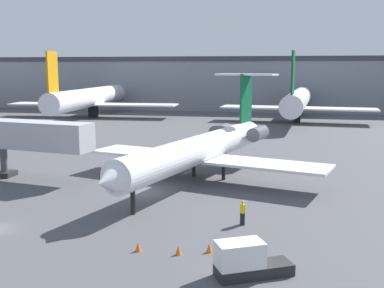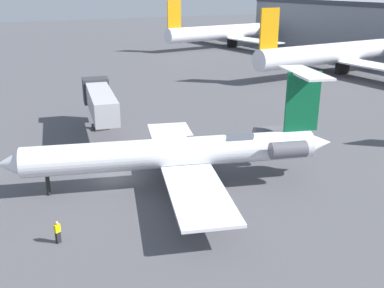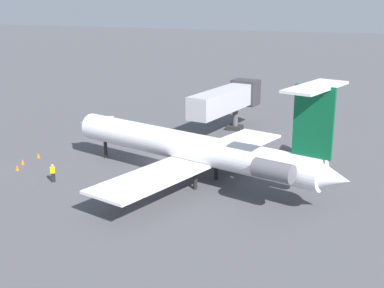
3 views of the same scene
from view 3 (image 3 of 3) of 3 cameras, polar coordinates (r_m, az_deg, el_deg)
name	(u,v)px [view 3 (image 3 of 3)]	position (r m, az deg, el deg)	size (l,w,h in m)	color
ground_plane	(162,162)	(52.73, -3.27, -2.03)	(400.00, 400.00, 0.10)	#4C4C51
regional_jet	(197,148)	(46.14, 0.54, -0.42)	(23.81, 29.32, 9.93)	white
jet_bridge	(229,99)	(63.01, 4.07, 4.96)	(14.07, 5.18, 5.90)	#ADADB2
ground_crew_marshaller	(53,173)	(48.48, -15.08, -3.09)	(0.40, 0.47, 1.69)	black
cargo_container_uld	(105,125)	(64.14, -9.61, 2.03)	(2.29, 2.63, 1.99)	silver
traffic_cone_near	(17,168)	(52.86, -18.71, -2.47)	(0.36, 0.36, 0.55)	orange
traffic_cone_mid	(23,162)	(54.50, -18.15, -1.87)	(0.36, 0.36, 0.55)	orange
traffic_cone_far	(38,155)	(56.26, -16.58, -1.18)	(0.36, 0.36, 0.55)	orange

